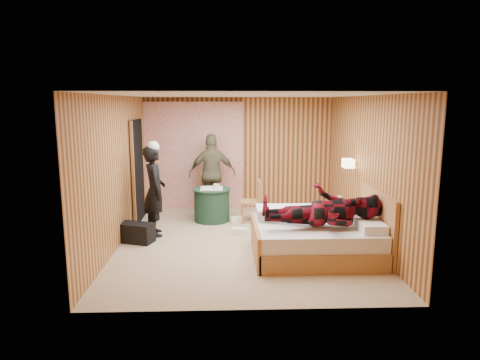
{
  "coord_description": "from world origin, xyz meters",
  "views": [
    {
      "loc": [
        -0.31,
        -7.13,
        2.38
      ],
      "look_at": [
        -0.05,
        0.2,
        1.05
      ],
      "focal_mm": 32.0,
      "sensor_mm": 36.0,
      "label": 1
    }
  ],
  "objects_px": {
    "nightstand": "(341,215)",
    "wall_lamp": "(348,163)",
    "duffel_bag": "(136,233)",
    "man_on_bed": "(323,200)",
    "round_table": "(212,204)",
    "woman_standing": "(155,191)",
    "chair_near": "(254,198)",
    "bed": "(317,237)",
    "chair_far": "(211,189)",
    "man_at_table": "(212,174)"
  },
  "relations": [
    {
      "from": "woman_standing",
      "to": "chair_far",
      "type": "bearing_deg",
      "value": -47.92
    },
    {
      "from": "woman_standing",
      "to": "man_on_bed",
      "type": "height_order",
      "value": "man_on_bed"
    },
    {
      "from": "nightstand",
      "to": "woman_standing",
      "type": "distance_m",
      "value": 3.51
    },
    {
      "from": "chair_far",
      "to": "duffel_bag",
      "type": "relative_size",
      "value": 1.57
    },
    {
      "from": "chair_near",
      "to": "man_on_bed",
      "type": "bearing_deg",
      "value": 22.52
    },
    {
      "from": "wall_lamp",
      "to": "chair_far",
      "type": "relative_size",
      "value": 0.28
    },
    {
      "from": "wall_lamp",
      "to": "woman_standing",
      "type": "relative_size",
      "value": 0.16
    },
    {
      "from": "nightstand",
      "to": "wall_lamp",
      "type": "bearing_deg",
      "value": -78.01
    },
    {
      "from": "nightstand",
      "to": "round_table",
      "type": "bearing_deg",
      "value": 164.21
    },
    {
      "from": "chair_near",
      "to": "duffel_bag",
      "type": "height_order",
      "value": "chair_near"
    },
    {
      "from": "wall_lamp",
      "to": "chair_near",
      "type": "height_order",
      "value": "wall_lamp"
    },
    {
      "from": "nightstand",
      "to": "chair_far",
      "type": "bearing_deg",
      "value": 152.27
    },
    {
      "from": "chair_near",
      "to": "duffel_bag",
      "type": "xyz_separation_m",
      "value": [
        -2.12,
        -1.21,
        -0.33
      ]
    },
    {
      "from": "round_table",
      "to": "man_on_bed",
      "type": "distance_m",
      "value": 2.96
    },
    {
      "from": "bed",
      "to": "duffel_bag",
      "type": "bearing_deg",
      "value": 165.56
    },
    {
      "from": "wall_lamp",
      "to": "man_at_table",
      "type": "distance_m",
      "value": 2.97
    },
    {
      "from": "wall_lamp",
      "to": "chair_near",
      "type": "distance_m",
      "value": 2.0
    },
    {
      "from": "wall_lamp",
      "to": "bed",
      "type": "xyz_separation_m",
      "value": [
        -0.8,
        -1.19,
        -1.0
      ]
    },
    {
      "from": "chair_near",
      "to": "duffel_bag",
      "type": "distance_m",
      "value": 2.46
    },
    {
      "from": "wall_lamp",
      "to": "nightstand",
      "type": "distance_m",
      "value": 1.05
    },
    {
      "from": "man_at_table",
      "to": "man_on_bed",
      "type": "xyz_separation_m",
      "value": [
        1.73,
        -2.96,
        0.09
      ]
    },
    {
      "from": "wall_lamp",
      "to": "woman_standing",
      "type": "bearing_deg",
      "value": -179.94
    },
    {
      "from": "chair_far",
      "to": "duffel_bag",
      "type": "xyz_separation_m",
      "value": [
        -1.24,
        -1.93,
        -0.37
      ]
    },
    {
      "from": "chair_far",
      "to": "chair_near",
      "type": "relative_size",
      "value": 1.08
    },
    {
      "from": "woman_standing",
      "to": "duffel_bag",
      "type": "bearing_deg",
      "value": 131.66
    },
    {
      "from": "bed",
      "to": "woman_standing",
      "type": "bearing_deg",
      "value": 156.33
    },
    {
      "from": "bed",
      "to": "nightstand",
      "type": "bearing_deg",
      "value": 61.62
    },
    {
      "from": "round_table",
      "to": "man_at_table",
      "type": "distance_m",
      "value": 0.83
    },
    {
      "from": "nightstand",
      "to": "man_on_bed",
      "type": "height_order",
      "value": "man_on_bed"
    },
    {
      "from": "chair_far",
      "to": "round_table",
      "type": "bearing_deg",
      "value": -106.05
    },
    {
      "from": "chair_near",
      "to": "woman_standing",
      "type": "distance_m",
      "value": 2.03
    },
    {
      "from": "nightstand",
      "to": "man_at_table",
      "type": "relative_size",
      "value": 0.32
    },
    {
      "from": "wall_lamp",
      "to": "man_at_table",
      "type": "relative_size",
      "value": 0.15
    },
    {
      "from": "nightstand",
      "to": "woman_standing",
      "type": "height_order",
      "value": "woman_standing"
    },
    {
      "from": "duffel_bag",
      "to": "woman_standing",
      "type": "xyz_separation_m",
      "value": [
        0.27,
        0.42,
        0.65
      ]
    },
    {
      "from": "chair_near",
      "to": "man_on_bed",
      "type": "distance_m",
      "value": 2.41
    },
    {
      "from": "wall_lamp",
      "to": "duffel_bag",
      "type": "relative_size",
      "value": 0.44
    },
    {
      "from": "chair_far",
      "to": "man_on_bed",
      "type": "relative_size",
      "value": 0.53
    },
    {
      "from": "bed",
      "to": "woman_standing",
      "type": "distance_m",
      "value": 3.0
    },
    {
      "from": "chair_near",
      "to": "round_table",
      "type": "bearing_deg",
      "value": -97.01
    },
    {
      "from": "wall_lamp",
      "to": "man_on_bed",
      "type": "distance_m",
      "value": 1.65
    },
    {
      "from": "chair_near",
      "to": "duffel_bag",
      "type": "relative_size",
      "value": 1.46
    },
    {
      "from": "chair_near",
      "to": "chair_far",
      "type": "bearing_deg",
      "value": -128.95
    },
    {
      "from": "nightstand",
      "to": "duffel_bag",
      "type": "xyz_separation_m",
      "value": [
        -3.73,
        -0.63,
        -0.1
      ]
    },
    {
      "from": "duffel_bag",
      "to": "man_on_bed",
      "type": "xyz_separation_m",
      "value": [
        3.0,
        -0.99,
        0.78
      ]
    },
    {
      "from": "round_table",
      "to": "man_at_table",
      "type": "bearing_deg",
      "value": 90.0
    },
    {
      "from": "woman_standing",
      "to": "bed",
      "type": "bearing_deg",
      "value": -128.98
    },
    {
      "from": "round_table",
      "to": "chair_near",
      "type": "xyz_separation_m",
      "value": [
        0.85,
        -0.12,
        0.16
      ]
    },
    {
      "from": "round_table",
      "to": "chair_far",
      "type": "bearing_deg",
      "value": 92.43
    },
    {
      "from": "round_table",
      "to": "duffel_bag",
      "type": "xyz_separation_m",
      "value": [
        -1.27,
        -1.32,
        -0.17
      ]
    }
  ]
}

